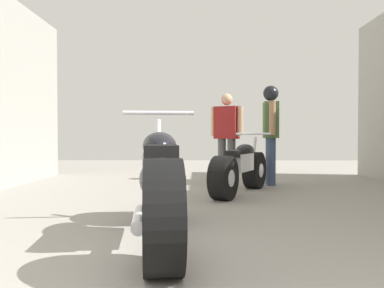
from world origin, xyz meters
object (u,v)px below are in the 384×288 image
at_px(motorcycle_black_naked, 240,169).
at_px(mechanic_with_helmet, 271,125).
at_px(motorcycle_maroon_cruiser, 160,185).
at_px(mechanic_in_blue, 227,132).

relative_size(motorcycle_black_naked, mechanic_with_helmet, 1.07).
xyz_separation_m(motorcycle_black_naked, mechanic_with_helmet, (0.63, 1.08, 0.64)).
distance_m(motorcycle_maroon_cruiser, mechanic_with_helmet, 4.04).
distance_m(mechanic_in_blue, mechanic_with_helmet, 0.92).
bearing_deg(mechanic_in_blue, mechanic_with_helmet, -40.43).
xyz_separation_m(motorcycle_maroon_cruiser, mechanic_in_blue, (0.82, 4.30, 0.46)).
relative_size(motorcycle_maroon_cruiser, mechanic_in_blue, 1.44).
xyz_separation_m(motorcycle_black_naked, mechanic_in_blue, (-0.07, 1.68, 0.55)).
distance_m(motorcycle_black_naked, mechanic_with_helmet, 1.41).
height_order(mechanic_in_blue, mechanic_with_helmet, mechanic_with_helmet).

